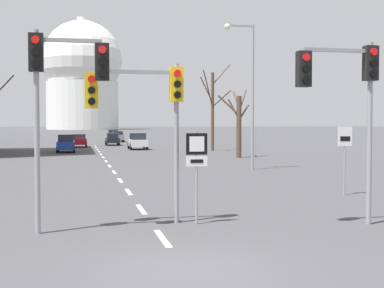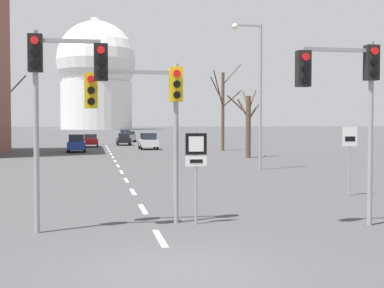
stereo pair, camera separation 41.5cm
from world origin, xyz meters
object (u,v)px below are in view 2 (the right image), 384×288
Objects in this scene: traffic_signal_near_right at (348,86)px; sedan_far_right at (77,143)px; sedan_near_left at (124,139)px; sedan_far_left at (125,135)px; sedan_mid_centre at (91,140)px; sedan_near_right at (148,141)px; speed_limit_sign at (350,148)px; traffic_signal_near_left at (58,80)px; traffic_signal_centre_tall at (146,102)px; route_sign_post at (196,161)px; sedan_distant_centre at (130,136)px; street_lamp_right at (256,82)px.

traffic_signal_near_right is 40.40m from sedan_far_right.
sedan_far_left is (1.34, 19.66, 0.07)m from sedan_near_left.
traffic_signal_near_right is 1.15× the size of sedan_near_left.
sedan_near_right is at bearing -50.22° from sedan_mid_centre.
sedan_far_left is 0.99× the size of sedan_far_right.
sedan_near_right is (-4.02, 37.74, -0.97)m from speed_limit_sign.
traffic_signal_near_left is 54.59m from sedan_near_left.
traffic_signal_near_left is at bearing -162.53° from traffic_signal_centre_tall.
route_sign_post is at bearing -83.47° from sedan_far_right.
sedan_near_left is at bearing -97.51° from sedan_distant_centre.
street_lamp_right is 2.10× the size of sedan_far_left.
sedan_mid_centre is at bearing 97.97° from traffic_signal_near_right.
traffic_signal_near_left is (-2.32, -0.73, 0.52)m from traffic_signal_centre_tall.
traffic_signal_near_right is at bearing -4.47° from traffic_signal_near_left.
sedan_distant_centre is (6.25, 66.12, -3.11)m from traffic_signal_near_left.
route_sign_post is (-4.01, 1.01, -2.07)m from traffic_signal_near_right.
sedan_near_right is at bearing -88.95° from sedan_distant_centre.
traffic_signal_near_right is 66.81m from sedan_distant_centre.
sedan_near_right is at bearing 96.07° from speed_limit_sign.
traffic_signal_centre_tall is 49.55m from sedan_mid_centre.
sedan_distant_centre is (-4.27, 49.25, -4.48)m from street_lamp_right.
street_lamp_right reaches higher than speed_limit_sign.
traffic_signal_near_left is at bearing -94.94° from sedan_near_left.
traffic_signal_near_left is at bearing -95.40° from sedan_distant_centre.
traffic_signal_near_right is 4.63m from route_sign_post.
sedan_far_left is at bearing 87.10° from traffic_signal_centre_tall.
sedan_mid_centre is at bearing -109.55° from sedan_distant_centre.
sedan_near_right reaches higher than sedan_near_left.
sedan_near_left is 1.06× the size of sedan_near_right.
traffic_signal_centre_tall is at bearing -116.93° from street_lamp_right.
sedan_mid_centre is 0.97× the size of sedan_far_left.
sedan_distant_centre is (3.93, 65.39, -2.59)m from traffic_signal_centre_tall.
sedan_near_left is at bearing 87.47° from traffic_signal_centre_tall.
traffic_signal_near_left is at bearing -173.69° from route_sign_post.
sedan_mid_centre is at bearing 129.78° from sedan_near_right.
traffic_signal_centre_tall is 65.56m from sedan_distant_centre.
street_lamp_right reaches higher than sedan_distant_centre.
traffic_signal_near_left reaches higher than traffic_signal_centre_tall.
traffic_signal_near_left is 66.49m from sedan_distant_centre.
sedan_near_right is at bearing 84.10° from traffic_signal_centre_tall.
sedan_far_right is (-11.23, 21.93, -4.45)m from street_lamp_right.
speed_limit_sign is 37.97m from sedan_near_right.
traffic_signal_centre_tall is at bearing -152.26° from speed_limit_sign.
sedan_near_right reaches higher than sedan_far_right.
traffic_signal_near_right is 1.85× the size of speed_limit_sign.
street_lamp_right is (10.52, 16.87, 1.37)m from traffic_signal_near_left.
traffic_signal_centre_tall is at bearing 17.47° from traffic_signal_near_left.
route_sign_post is at bearing -112.56° from street_lamp_right.
speed_limit_sign is at bearing -85.83° from sedan_distant_centre.
speed_limit_sign reaches higher than sedan_near_right.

